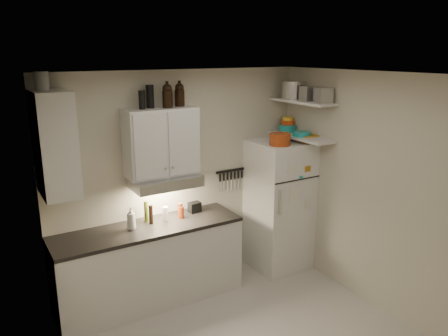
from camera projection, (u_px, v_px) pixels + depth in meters
ceiling at (254, 74)px, 3.67m from camera, size 3.20×3.00×0.02m
back_wall at (180, 180)px, 5.25m from camera, size 3.20×0.02×2.60m
left_wall at (71, 262)px, 3.20m from camera, size 0.02×3.00×2.60m
right_wall at (372, 191)px, 4.81m from camera, size 0.02×3.00×2.60m
base_cabinet at (150, 266)px, 4.94m from camera, size 2.10×0.60×0.88m
countertop at (148, 228)px, 4.83m from camera, size 2.10×0.62×0.04m
upper_cabinet at (161, 142)px, 4.82m from camera, size 0.80×0.33×0.75m
side_cabinet at (55, 144)px, 4.11m from camera, size 0.33×0.55×1.00m
range_hood at (165, 181)px, 4.88m from camera, size 0.76×0.46×0.12m
fridge at (279, 205)px, 5.70m from camera, size 0.70×0.68×1.70m
shelf_hi at (302, 102)px, 5.34m from camera, size 0.30×0.95×0.03m
shelf_lo at (301, 137)px, 5.46m from camera, size 0.30×0.95×0.03m
knife_strip at (230, 171)px, 5.58m from camera, size 0.42×0.02×0.03m
dutch_oven at (280, 139)px, 5.24m from camera, size 0.32×0.32×0.15m
book_stack at (306, 138)px, 5.47m from camera, size 0.25×0.30×0.09m
spice_jar at (283, 136)px, 5.50m from camera, size 0.07×0.07×0.11m
stock_pot at (294, 90)px, 5.51m from camera, size 0.35×0.35×0.22m
tin_a at (308, 94)px, 5.28m from camera, size 0.18×0.16×0.17m
tin_b at (323, 95)px, 5.09m from camera, size 0.21×0.21×0.17m
bowl_teal at (287, 128)px, 5.72m from camera, size 0.22×0.22×0.09m
bowl_orange at (288, 122)px, 5.74m from camera, size 0.18×0.18×0.05m
bowl_yellow at (288, 119)px, 5.73m from camera, size 0.14×0.14×0.04m
plates at (302, 134)px, 5.42m from camera, size 0.23×0.23×0.06m
growler_a at (167, 95)px, 4.72m from camera, size 0.12×0.12×0.27m
growler_b at (180, 94)px, 4.85m from camera, size 0.13×0.13×0.26m
thermos_a at (150, 96)px, 4.70m from camera, size 0.10×0.10×0.25m
thermos_b at (142, 100)px, 4.60m from camera, size 0.09×0.09×0.20m
side_jar at (42, 81)px, 3.99m from camera, size 0.13×0.13×0.17m
soap_bottle at (131, 217)px, 4.71m from camera, size 0.12×0.12×0.28m
pepper_mill at (180, 211)px, 5.05m from camera, size 0.07×0.07×0.18m
oil_bottle at (146, 211)px, 4.93m from camera, size 0.06×0.06×0.25m
vinegar_bottle at (151, 215)px, 4.87m from camera, size 0.06×0.06×0.22m
clear_bottle at (166, 214)px, 4.95m from camera, size 0.07×0.07×0.17m
red_jar at (181, 212)px, 5.06m from camera, size 0.08×0.08×0.14m
caddy at (195, 207)px, 5.25m from camera, size 0.15×0.11×0.12m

